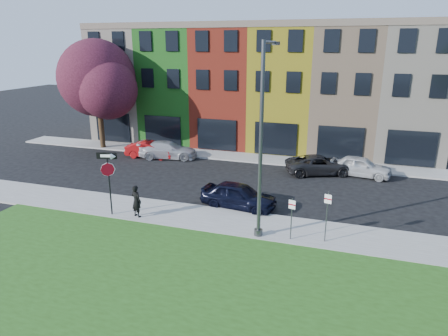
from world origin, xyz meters
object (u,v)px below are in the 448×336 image
(man, at_px, (136,201))
(sedan_near, at_px, (238,195))
(street_lamp, at_px, (262,143))
(stop_sign, at_px, (108,171))

(man, xyz_separation_m, sedan_near, (4.66, 3.05, -0.26))
(man, bearing_deg, sedan_near, -126.81)
(sedan_near, bearing_deg, street_lamp, -140.79)
(man, distance_m, street_lamp, 7.49)
(sedan_near, bearing_deg, stop_sign, 124.73)
(man, xyz_separation_m, street_lamp, (6.56, 0.04, 3.60))
(street_lamp, bearing_deg, stop_sign, -175.43)
(stop_sign, height_order, man, stop_sign)
(stop_sign, height_order, street_lamp, street_lamp)
(man, height_order, street_lamp, street_lamp)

